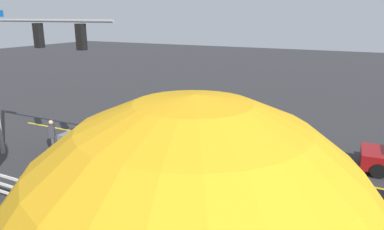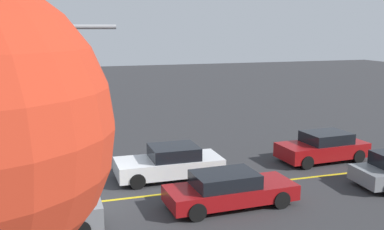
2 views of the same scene
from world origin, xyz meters
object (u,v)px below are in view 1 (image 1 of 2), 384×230
(car_1, at_px, (242,136))
(car_2, at_px, (105,141))
(car_0, at_px, (241,167))
(pedestrian, at_px, (52,135))

(car_1, relative_size, car_2, 1.00)
(car_2, bearing_deg, car_1, 34.44)
(car_0, height_order, car_2, car_2)
(car_2, xyz_separation_m, pedestrian, (2.46, 0.99, 0.23))
(car_0, distance_m, pedestrian, 9.45)
(car_0, relative_size, car_1, 1.06)
(pedestrian, bearing_deg, car_1, -12.63)
(car_0, bearing_deg, car_2, 179.52)
(car_1, relative_size, pedestrian, 2.68)
(car_0, height_order, pedestrian, pedestrian)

